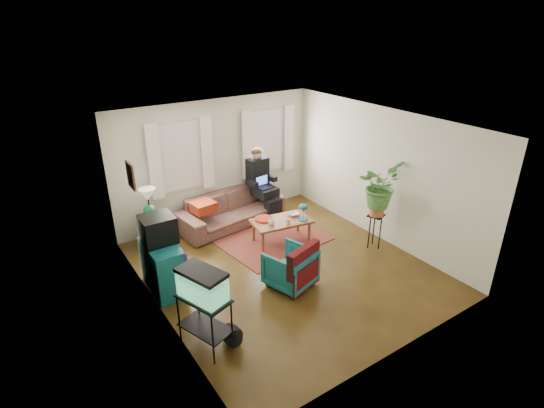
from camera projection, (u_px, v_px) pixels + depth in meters
floor at (284, 268)px, 7.57m from camera, size 4.50×5.00×0.01m
ceiling at (286, 124)px, 6.49m from camera, size 4.50×5.00×0.01m
wall_back at (217, 161)px, 8.93m from camera, size 4.50×0.01×2.60m
wall_front at (405, 271)px, 5.14m from camera, size 4.50×0.01×2.60m
wall_left at (154, 238)px, 5.89m from camera, size 0.01×5.00×2.60m
wall_right at (380, 175)px, 8.17m from camera, size 0.01×5.00×2.60m
window_left at (180, 157)px, 8.40m from camera, size 1.08×0.04×1.38m
window_right at (267, 141)px, 9.44m from camera, size 1.08×0.04×1.38m
curtains_left at (182, 158)px, 8.34m from camera, size 1.36×0.06×1.50m
curtains_right at (269, 142)px, 9.38m from camera, size 1.36×0.06×1.50m
picture_frame at (131, 176)px, 6.29m from camera, size 0.04×0.32×0.40m
area_rug at (272, 239)px, 8.52m from camera, size 2.16×1.81×0.01m
sofa at (231, 205)px, 8.96m from camera, size 2.40×1.18×0.90m
seated_person at (261, 185)px, 9.36m from camera, size 0.66×0.77×1.38m
side_table at (152, 230)px, 8.21m from camera, size 0.44×0.44×0.62m
table_lamp at (149, 203)px, 7.97m from camera, size 0.33×0.33×0.57m
dresser at (163, 267)px, 6.83m from camera, size 0.47×0.93×0.83m
crt_tv at (158, 229)px, 6.65m from camera, size 0.51×0.47×0.44m
aquarium_stand at (205, 322)px, 5.64m from camera, size 0.61×0.80×0.80m
aquarium at (202, 284)px, 5.39m from camera, size 0.55×0.73×0.42m
black_cat at (232, 333)px, 5.77m from camera, size 0.27×0.42×0.35m
armchair at (290, 266)px, 6.96m from camera, size 0.86×0.83×0.72m
serape_throw at (304, 264)px, 6.74m from camera, size 0.74×0.37×0.59m
coffee_table at (281, 231)px, 8.35m from camera, size 1.22×0.79×0.47m
cup_a at (272, 222)px, 8.05m from camera, size 0.15×0.15×0.10m
cup_b at (288, 221)px, 8.10m from camera, size 0.12×0.12×0.10m
bowl at (293, 214)px, 8.44m from camera, size 0.26×0.26×0.06m
snack_tray at (264, 219)px, 8.25m from camera, size 0.40×0.40×0.04m
birdcage at (303, 212)px, 8.20m from camera, size 0.21×0.21×0.33m
plant_stand at (374, 231)px, 8.10m from camera, size 0.37×0.37×0.69m
potted_plant at (379, 192)px, 7.76m from camera, size 0.96×0.90×0.87m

